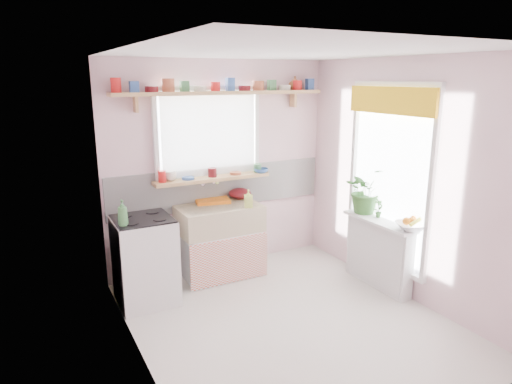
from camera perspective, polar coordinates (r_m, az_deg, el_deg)
room at (r=5.15m, az=5.54°, el=3.79°), size 3.20×3.20×3.20m
sink_unit at (r=5.40m, az=-4.52°, el=-6.05°), size 0.95×0.65×1.11m
cooker at (r=4.89m, az=-13.71°, el=-8.26°), size 0.58×0.58×0.93m
radiator_ledge at (r=5.31m, az=15.08°, el=-7.27°), size 0.22×0.95×0.78m
windowsill at (r=5.36m, az=-5.47°, el=1.69°), size 1.40×0.22×0.04m
pine_shelf at (r=5.29m, az=-4.14°, el=12.26°), size 2.52×0.24×0.04m
shelf_crockery at (r=5.29m, az=-4.16°, el=13.07°), size 2.47×0.11×0.12m
sill_crockery at (r=5.35m, az=-5.48°, el=2.49°), size 1.35×0.11×0.12m
dish_tray at (r=5.45m, az=-5.48°, el=-1.05°), size 0.45×0.37×0.04m
colander at (r=5.58m, az=-2.03°, el=-0.16°), size 0.29×0.29×0.13m
jade_plant at (r=5.35m, az=13.53°, el=0.22°), size 0.53×0.48×0.53m
fruit_bowl at (r=4.93m, az=18.81°, el=-4.10°), size 0.40×0.40×0.07m
herb_pot at (r=5.23m, az=15.06°, el=-1.96°), size 0.12×0.09×0.22m
soap_bottle_sink at (r=5.18m, az=-0.95°, el=-0.80°), size 0.12×0.12×0.21m
sill_cup at (r=5.21m, az=-10.64°, el=1.97°), size 0.18×0.18×0.11m
sill_bowl at (r=5.56m, az=0.66°, el=2.70°), size 0.23×0.23×0.06m
shelf_vase at (r=5.82m, az=4.89°, el=13.42°), size 0.17×0.17×0.16m
cooker_bottle at (r=4.51m, az=-16.34°, el=-2.51°), size 0.11×0.11×0.25m
fruit at (r=4.92m, az=18.87°, el=-3.40°), size 0.20×0.14×0.10m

